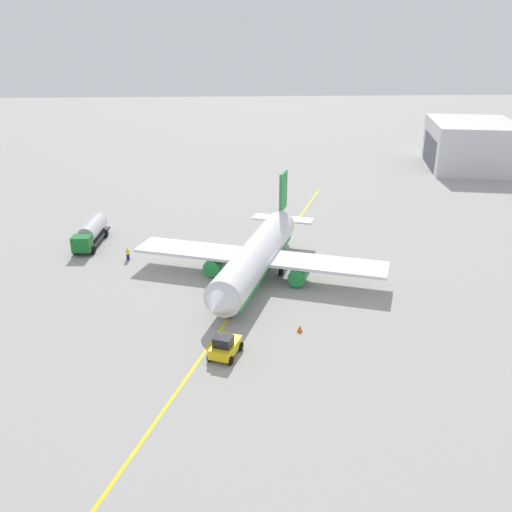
{
  "coord_description": "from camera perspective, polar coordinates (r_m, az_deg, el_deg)",
  "views": [
    {
      "loc": [
        61.27,
        -3.46,
        27.7
      ],
      "look_at": [
        0.0,
        0.0,
        3.0
      ],
      "focal_mm": 39.47,
      "sensor_mm": 36.0,
      "label": 1
    }
  ],
  "objects": [
    {
      "name": "refueling_worker",
      "position": [
        74.47,
        -12.87,
        0.19
      ],
      "size": [
        0.62,
        0.53,
        1.71
      ],
      "color": "navy",
      "rests_on": "ground"
    },
    {
      "name": "fuel_tanker",
      "position": [
        80.95,
        -16.4,
        2.29
      ],
      "size": [
        10.49,
        3.37,
        3.15
      ],
      "color": "#2D2D33",
      "rests_on": "ground"
    },
    {
      "name": "safety_cone_nose",
      "position": [
        56.09,
        4.46,
        -7.35
      ],
      "size": [
        0.6,
        0.6,
        0.67
      ],
      "primitive_type": "cone",
      "color": "#F2590F",
      "rests_on": "ground"
    },
    {
      "name": "taxi_line_marking",
      "position": [
        67.33,
        0.0,
        -2.36
      ],
      "size": [
        79.49,
        28.2,
        0.01
      ],
      "primitive_type": "cube",
      "rotation": [
        0.0,
        0.0,
        -0.34
      ],
      "color": "yellow",
      "rests_on": "ground"
    },
    {
      "name": "ground_plane",
      "position": [
        67.33,
        0.0,
        -2.37
      ],
      "size": [
        400.0,
        400.0,
        0.0
      ],
      "primitive_type": "plane",
      "color": "#9E9B96"
    },
    {
      "name": "pushback_tug",
      "position": [
        51.81,
        -3.17,
        -9.12
      ],
      "size": [
        4.09,
        3.41,
        2.2
      ],
      "color": "yellow",
      "rests_on": "ground"
    },
    {
      "name": "airplane",
      "position": [
        66.62,
        0.11,
        -0.01
      ],
      "size": [
        30.82,
        30.38,
        10.0
      ],
      "color": "white",
      "rests_on": "ground"
    },
    {
      "name": "distant_hangar",
      "position": [
        131.35,
        20.93,
        10.5
      ],
      "size": [
        25.3,
        20.95,
        9.75
      ],
      "color": "silver",
      "rests_on": "ground"
    }
  ]
}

